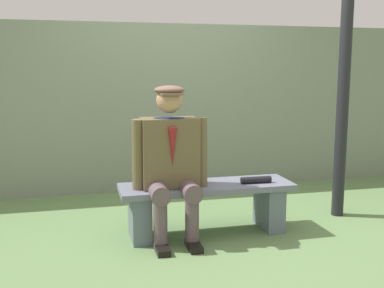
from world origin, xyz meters
name	(u,v)px	position (x,y,z in m)	size (l,w,h in m)	color
ground_plane	(206,233)	(0.00, 0.00, 0.00)	(30.00, 30.00, 0.00)	#5E7E4B
bench	(207,201)	(0.00, 0.00, 0.28)	(1.48, 0.44, 0.43)	slate
seated_man	(171,158)	(0.32, 0.05, 0.69)	(0.63, 0.58, 1.27)	brown
rolled_magazine	(256,180)	(-0.42, 0.07, 0.46)	(0.06, 0.06, 0.26)	black
stadium_wall	(169,108)	(0.00, -1.66, 0.95)	(12.00, 0.24, 1.91)	gray
lamp_post	(347,27)	(-1.37, -0.18, 1.78)	(0.26, 0.26, 2.82)	black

